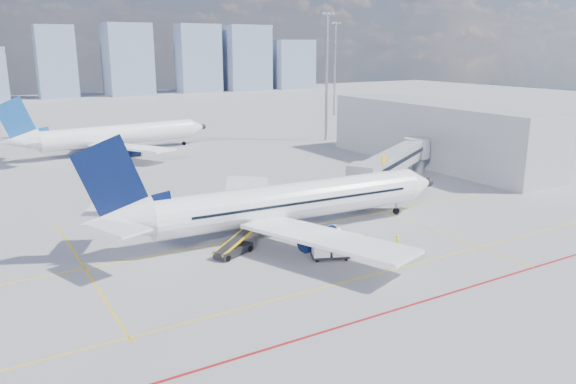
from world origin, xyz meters
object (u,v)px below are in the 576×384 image
at_px(main_aircraft, 280,204).
at_px(cargo_dolly, 330,248).
at_px(belt_loader, 234,248).
at_px(ramp_worker, 397,244).
at_px(baggage_tug, 366,246).
at_px(second_aircraft, 112,136).

bearing_deg(main_aircraft, cargo_dolly, -84.35).
relative_size(belt_loader, ramp_worker, 2.99).
relative_size(main_aircraft, cargo_dolly, 10.70).
bearing_deg(belt_loader, baggage_tug, -54.78).
relative_size(main_aircraft, second_aircraft, 1.06).
bearing_deg(second_aircraft, main_aircraft, -92.85).
distance_m(baggage_tug, ramp_worker, 2.95).
xyz_separation_m(baggage_tug, ramp_worker, (2.66, -1.26, 0.15)).
height_order(baggage_tug, ramp_worker, ramp_worker).
relative_size(second_aircraft, belt_loader, 6.51).
distance_m(main_aircraft, belt_loader, 7.76).
relative_size(second_aircraft, baggage_tug, 13.67).
distance_m(main_aircraft, second_aircraft, 55.17).
xyz_separation_m(main_aircraft, ramp_worker, (6.53, -10.67, -2.25)).
height_order(baggage_tug, belt_loader, belt_loader).
height_order(main_aircraft, baggage_tug, main_aircraft).
distance_m(second_aircraft, baggage_tug, 64.92).
bearing_deg(baggage_tug, cargo_dolly, -175.12).
relative_size(cargo_dolly, belt_loader, 0.64).
height_order(main_aircraft, cargo_dolly, main_aircraft).
bearing_deg(belt_loader, second_aircraft, 63.17).
relative_size(main_aircraft, baggage_tug, 14.48).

